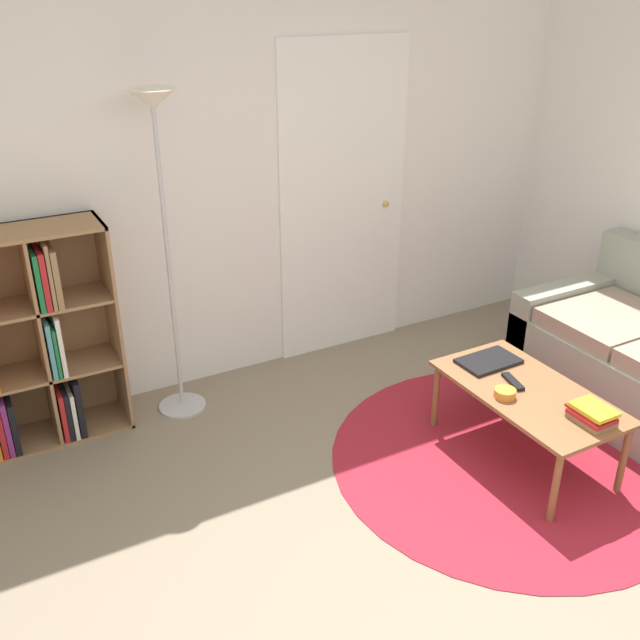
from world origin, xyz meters
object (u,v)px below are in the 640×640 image
object	(u,v)px
laptop	(488,361)
bowl	(505,393)
floor_lamp	(159,168)
coffee_table	(527,397)

from	to	relation	value
laptop	bowl	bearing A→B (deg)	-117.65
floor_lamp	laptop	bearing A→B (deg)	-35.09
coffee_table	laptop	size ratio (longest dim) A/B	2.96
bowl	floor_lamp	bearing A→B (deg)	133.92
coffee_table	bowl	xyz separation A→B (m)	(-0.16, 0.01, 0.06)
floor_lamp	bowl	xyz separation A→B (m)	(1.29, -1.34, -1.02)
coffee_table	laptop	world-z (taller)	laptop
laptop	coffee_table	bearing A→B (deg)	-91.73
coffee_table	laptop	xyz separation A→B (m)	(0.01, 0.32, 0.05)
floor_lamp	coffee_table	world-z (taller)	floor_lamp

